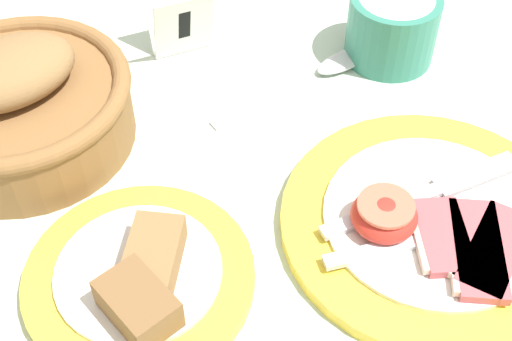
{
  "coord_description": "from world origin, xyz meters",
  "views": [
    {
      "loc": [
        -0.14,
        -0.31,
        0.46
      ],
      "look_at": [
        -0.0,
        0.07,
        0.02
      ],
      "focal_mm": 50.0,
      "sensor_mm": 36.0,
      "label": 1
    }
  ],
  "objects_px": {
    "bread_plate": "(141,278)",
    "bread_basket": "(19,104)",
    "sugar_cup": "(392,26)",
    "teaspoon_near_cup": "(325,71)",
    "breakfast_plate": "(431,224)",
    "number_card": "(180,20)"
  },
  "relations": [
    {
      "from": "breakfast_plate",
      "to": "teaspoon_near_cup",
      "type": "distance_m",
      "value": 0.21
    },
    {
      "from": "breakfast_plate",
      "to": "teaspoon_near_cup",
      "type": "height_order",
      "value": "breakfast_plate"
    },
    {
      "from": "teaspoon_near_cup",
      "to": "breakfast_plate",
      "type": "bearing_deg",
      "value": -104.85
    },
    {
      "from": "breakfast_plate",
      "to": "sugar_cup",
      "type": "height_order",
      "value": "sugar_cup"
    },
    {
      "from": "bread_plate",
      "to": "sugar_cup",
      "type": "height_order",
      "value": "sugar_cup"
    },
    {
      "from": "bread_plate",
      "to": "bread_basket",
      "type": "height_order",
      "value": "bread_basket"
    },
    {
      "from": "sugar_cup",
      "to": "bread_basket",
      "type": "bearing_deg",
      "value": 178.83
    },
    {
      "from": "bread_basket",
      "to": "number_card",
      "type": "height_order",
      "value": "bread_basket"
    },
    {
      "from": "bread_plate",
      "to": "bread_basket",
      "type": "relative_size",
      "value": 0.88
    },
    {
      "from": "bread_plate",
      "to": "number_card",
      "type": "xyz_separation_m",
      "value": [
        0.11,
        0.26,
        0.03
      ]
    },
    {
      "from": "sugar_cup",
      "to": "bread_plate",
      "type": "bearing_deg",
      "value": -148.68
    },
    {
      "from": "sugar_cup",
      "to": "teaspoon_near_cup",
      "type": "relative_size",
      "value": 0.46
    },
    {
      "from": "bread_plate",
      "to": "breakfast_plate",
      "type": "bearing_deg",
      "value": -7.28
    },
    {
      "from": "number_card",
      "to": "teaspoon_near_cup",
      "type": "xyz_separation_m",
      "value": [
        0.12,
        -0.08,
        -0.03
      ]
    },
    {
      "from": "bread_plate",
      "to": "sugar_cup",
      "type": "bearing_deg",
      "value": 31.32
    },
    {
      "from": "sugar_cup",
      "to": "teaspoon_near_cup",
      "type": "height_order",
      "value": "sugar_cup"
    },
    {
      "from": "bread_plate",
      "to": "bread_basket",
      "type": "distance_m",
      "value": 0.2
    },
    {
      "from": "number_card",
      "to": "bread_basket",
      "type": "bearing_deg",
      "value": -158.93
    },
    {
      "from": "bread_plate",
      "to": "teaspoon_near_cup",
      "type": "xyz_separation_m",
      "value": [
        0.23,
        0.18,
        -0.01
      ]
    },
    {
      "from": "sugar_cup",
      "to": "teaspoon_near_cup",
      "type": "xyz_separation_m",
      "value": [
        -0.07,
        -0.01,
        -0.03
      ]
    },
    {
      "from": "breakfast_plate",
      "to": "bread_plate",
      "type": "bearing_deg",
      "value": 172.72
    },
    {
      "from": "sugar_cup",
      "to": "bread_basket",
      "type": "height_order",
      "value": "bread_basket"
    }
  ]
}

